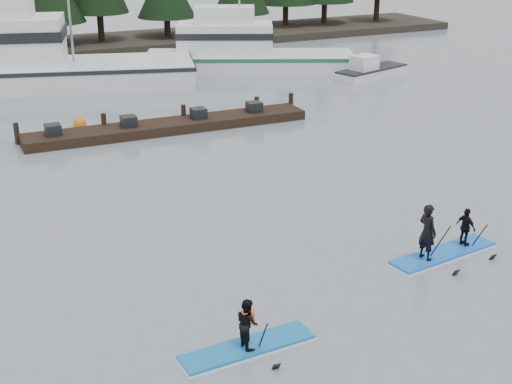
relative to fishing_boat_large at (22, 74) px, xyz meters
name	(u,v)px	position (x,y,z in m)	size (l,w,h in m)	color
ground	(352,302)	(3.88, -30.52, -0.83)	(160.00, 160.00, 0.00)	slate
far_shore	(51,48)	(3.88, 11.48, -0.53)	(70.00, 8.00, 0.60)	#2D281E
treeline	(52,52)	(3.88, 11.48, -0.83)	(60.00, 4.00, 8.00)	black
fishing_boat_large	(22,74)	(0.00, 0.00, 0.00)	(20.04, 10.54, 10.71)	silver
fishing_boat_medium	(244,61)	(14.33, -0.98, -0.24)	(14.32, 9.49, 8.37)	silver
skiff	(372,73)	(20.65, -6.89, -0.52)	(5.36, 1.61, 0.62)	silver
floating_dock	(170,126)	(4.90, -12.77, -0.60)	(13.88, 1.85, 0.46)	black
buoy_c	(268,74)	(15.13, -3.01, -0.83)	(0.59, 0.59, 0.59)	orange
buoy_b	(80,127)	(1.11, -10.25, -0.83)	(0.64, 0.64, 0.64)	orange
paddleboard_solo	(247,335)	(0.36, -31.34, -0.40)	(3.40, 1.13, 1.84)	#1269B1
paddleboard_duo	(442,239)	(7.83, -29.36, -0.23)	(3.84, 1.45, 2.34)	blue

